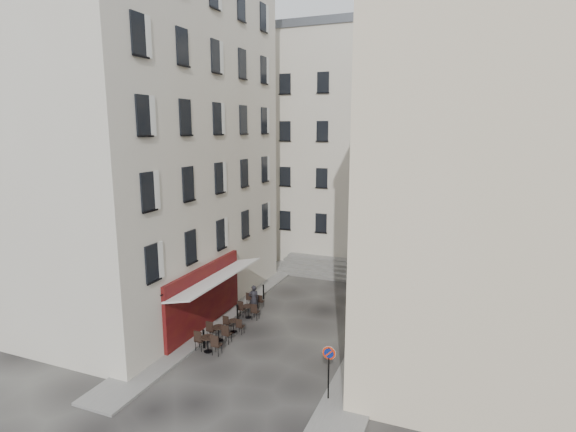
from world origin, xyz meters
The scene contains 18 objects.
ground centered at (0.00, 0.00, 0.00)m, with size 90.00×90.00×0.00m, color black.
sidewalk_left centered at (-4.50, 4.00, 0.06)m, with size 2.00×22.00×0.12m, color slate.
sidewalk_right centered at (4.50, 3.00, 0.06)m, with size 2.00×18.00×0.12m, color slate.
building_left centered at (-10.50, 3.00, 10.31)m, with size 12.20×16.20×20.60m.
building_right centered at (10.50, 3.50, 9.31)m, with size 12.20×14.20×18.60m.
building_back centered at (-1.00, 19.00, 9.31)m, with size 18.20×10.20×18.60m.
cafe_storefront centered at (-4.32, 1.00, 1.88)m, with size 1.74×7.30×3.50m.
stone_steps centered at (0.00, 12.57, 0.40)m, with size 9.00×3.15×0.80m.
bollard_near centered at (-3.25, -1.00, 0.53)m, with size 0.12×0.12×0.98m.
bollard_mid centered at (-3.25, 2.50, 0.53)m, with size 0.12×0.12×0.98m.
bollard_far centered at (-3.25, 6.00, 0.53)m, with size 0.12×0.12×0.98m.
no_parking_sign centered at (3.74, -2.96, 1.65)m, with size 0.53×0.10×2.33m.
bistro_table_a centered at (-2.81, -1.29, 0.51)m, with size 1.43×0.67×1.00m.
bistro_table_b centered at (-2.93, -0.06, 0.50)m, with size 1.38×0.65×0.97m.
bistro_table_c centered at (-2.72, 1.10, 0.43)m, with size 1.19×0.56×0.84m.
bistro_table_d centered at (-2.83, 3.05, 0.47)m, with size 1.32×0.62×0.93m.
bistro_table_e centered at (-3.22, 4.74, 0.41)m, with size 1.13×0.53×0.79m.
pedestrian centered at (-2.88, 3.85, 0.84)m, with size 0.61×0.40×1.68m, color black.
Camera 1 is at (8.25, -18.54, 10.64)m, focal length 28.00 mm.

